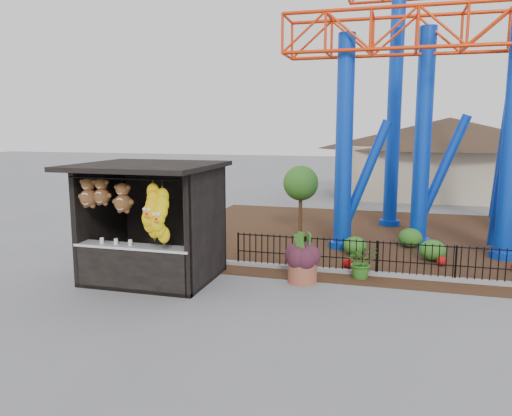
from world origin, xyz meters
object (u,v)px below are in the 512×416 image
(potted_plant, at_px, (362,262))
(terracotta_planter, at_px, (302,271))
(roller_coaster, at_px, (460,56))
(prize_booth, at_px, (149,225))

(potted_plant, bearing_deg, terracotta_planter, -175.25)
(roller_coaster, relative_size, terracotta_planter, 14.36)
(roller_coaster, height_order, terracotta_planter, roller_coaster)
(terracotta_planter, bearing_deg, roller_coaster, 56.48)
(roller_coaster, bearing_deg, potted_plant, -116.19)
(roller_coaster, xyz_separation_m, terracotta_planter, (-4.19, -6.33, -6.14))
(roller_coaster, relative_size, potted_plant, 12.11)
(roller_coaster, bearing_deg, terracotta_planter, -123.52)
(prize_booth, xyz_separation_m, potted_plant, (5.39, 1.79, -1.07))
(terracotta_planter, relative_size, potted_plant, 0.84)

